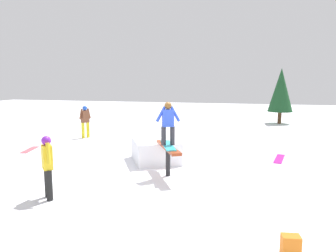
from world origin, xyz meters
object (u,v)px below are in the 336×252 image
at_px(loose_snowboard_magenta, 279,159).
at_px(main_rider_on_rail, 168,125).
at_px(bystander_yellow, 47,164).
at_px(backpack_on_snow, 291,245).
at_px(loose_snowboard_coral, 30,150).
at_px(loose_snowboard_white, 195,150).
at_px(pine_tree_near, 281,90).
at_px(bystander_brown, 85,120).
at_px(rail_feature, 168,151).

bearing_deg(loose_snowboard_magenta, main_rider_on_rail, 141.04).
height_order(bystander_yellow, backpack_on_snow, bystander_yellow).
xyz_separation_m(loose_snowboard_coral, backpack_on_snow, (5.97, 9.47, 0.16)).
xyz_separation_m(loose_snowboard_white, backpack_on_snow, (7.65, 2.85, 0.16)).
relative_size(backpack_on_snow, pine_tree_near, 0.09).
height_order(bystander_brown, loose_snowboard_white, bystander_brown).
distance_m(rail_feature, bystander_brown, 7.63).
height_order(main_rider_on_rail, backpack_on_snow, main_rider_on_rail).
xyz_separation_m(main_rider_on_rail, loose_snowboard_magenta, (-3.00, 3.44, -1.55)).
relative_size(bystander_brown, backpack_on_snow, 4.68).
relative_size(loose_snowboard_magenta, loose_snowboard_white, 1.02).
height_order(rail_feature, loose_snowboard_coral, rail_feature).
relative_size(main_rider_on_rail, bystander_brown, 0.94).
bearing_deg(rail_feature, main_rider_on_rail, 0.00).
xyz_separation_m(main_rider_on_rail, bystander_yellow, (2.55, -2.36, -0.68)).
relative_size(rail_feature, loose_snowboard_magenta, 1.33).
bearing_deg(rail_feature, loose_snowboard_coral, -136.31).
bearing_deg(bystander_yellow, pine_tree_near, -65.58).
height_order(main_rider_on_rail, pine_tree_near, pine_tree_near).
distance_m(bystander_brown, loose_snowboard_white, 6.00).
bearing_deg(bystander_yellow, loose_snowboard_white, -64.78).
bearing_deg(loose_snowboard_coral, loose_snowboard_white, -89.47).
height_order(bystander_yellow, loose_snowboard_coral, bystander_yellow).
xyz_separation_m(rail_feature, bystander_yellow, (2.55, -2.36, 0.12)).
xyz_separation_m(rail_feature, bystander_brown, (-5.25, -5.54, 0.14)).
distance_m(main_rider_on_rail, bystander_brown, 7.66).
bearing_deg(bystander_yellow, bystander_brown, -20.56).
relative_size(bystander_yellow, pine_tree_near, 0.43).
xyz_separation_m(rail_feature, loose_snowboard_magenta, (-3.00, 3.44, -0.75)).
xyz_separation_m(bystander_brown, backpack_on_snow, (9.11, 8.61, -0.72)).
bearing_deg(pine_tree_near, bystander_brown, -51.31).
height_order(rail_feature, loose_snowboard_white, rail_feature).
relative_size(bystander_brown, loose_snowboard_coral, 1.26).
height_order(bystander_yellow, loose_snowboard_white, bystander_yellow).
height_order(rail_feature, backpack_on_snow, rail_feature).
bearing_deg(backpack_on_snow, loose_snowboard_magenta, 79.09).
height_order(loose_snowboard_magenta, loose_snowboard_white, same).
bearing_deg(bystander_brown, bystander_yellow, -127.77).
xyz_separation_m(rail_feature, pine_tree_near, (-13.07, 4.23, 1.42)).
height_order(rail_feature, pine_tree_near, pine_tree_near).
bearing_deg(loose_snowboard_coral, backpack_on_snow, -135.93).
bearing_deg(main_rider_on_rail, loose_snowboard_coral, -130.33).
relative_size(bystander_yellow, loose_snowboard_coral, 1.23).
relative_size(rail_feature, main_rider_on_rail, 1.28).
bearing_deg(bystander_brown, loose_snowboard_magenta, -74.03).
height_order(rail_feature, loose_snowboard_magenta, rail_feature).
height_order(loose_snowboard_coral, pine_tree_near, pine_tree_near).
bearing_deg(loose_snowboard_coral, rail_feature, -121.98).
relative_size(rail_feature, loose_snowboard_white, 1.35).
xyz_separation_m(bystander_yellow, loose_snowboard_white, (-6.35, 2.57, -0.86)).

